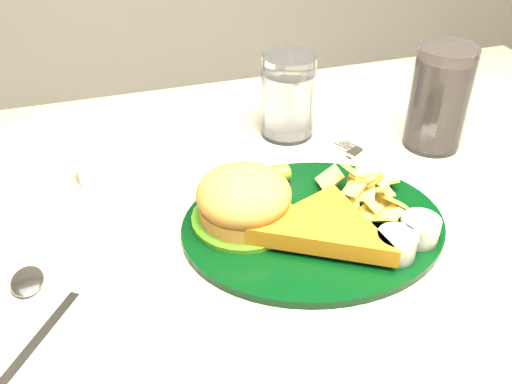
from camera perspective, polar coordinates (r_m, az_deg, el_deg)
dinner_plate at (r=0.62m, az=5.90°, el=-1.23°), size 0.32×0.27×0.07m
water_glass at (r=0.79m, az=3.22°, el=9.56°), size 0.09×0.09×0.12m
cola_glass at (r=0.79m, az=17.85°, el=8.91°), size 0.09×0.09×0.14m
fork_napkin at (r=0.71m, az=12.77°, el=0.41°), size 0.19×0.21×0.01m
spoon at (r=0.55m, az=-20.78°, el=-13.23°), size 0.12×0.15×0.01m
ramekin at (r=0.73m, az=-15.85°, el=2.02°), size 0.05×0.05×0.03m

